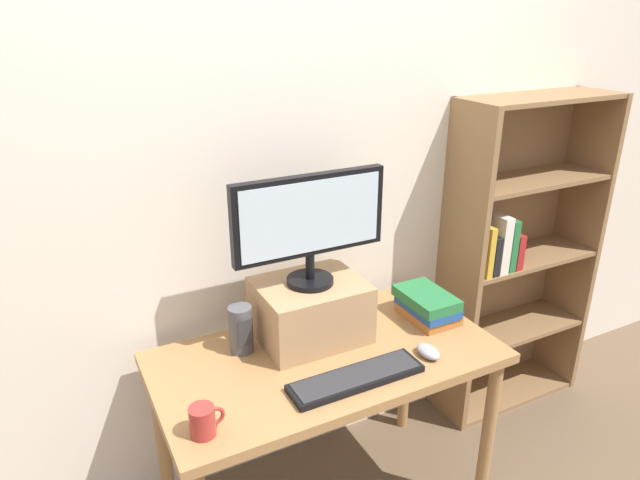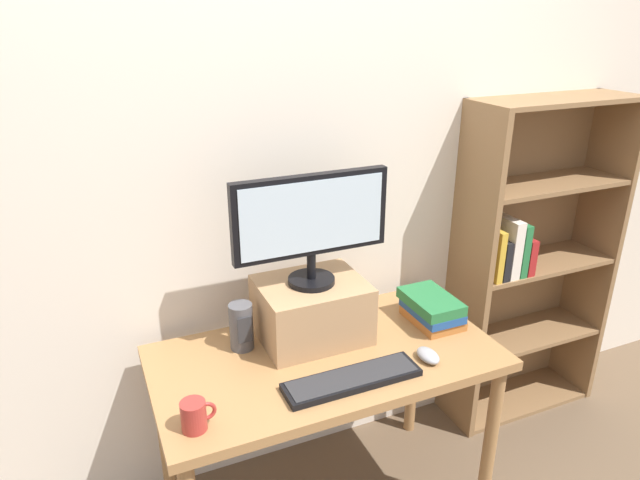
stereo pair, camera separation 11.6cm
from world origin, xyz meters
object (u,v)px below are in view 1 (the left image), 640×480
riser_box (310,310)px  desk_speaker (241,329)px  desk (327,375)px  bookshelf_unit (512,255)px  computer_monitor (310,222)px  keyboard (356,378)px  coffee_mug (203,421)px  book_stack (427,305)px  computer_mouse (428,351)px

riser_box → desk_speaker: bearing=174.2°
riser_box → desk: bearing=-89.7°
desk_speaker → riser_box: bearing=-5.8°
bookshelf_unit → computer_monitor: bearing=-173.3°
desk → desk_speaker: bearing=148.8°
bookshelf_unit → keyboard: bookshelf_unit is taller
coffee_mug → desk_speaker: (0.24, 0.36, 0.04)m
book_stack → desk_speaker: (-0.72, 0.12, 0.03)m
keyboard → desk_speaker: 0.44m
coffee_mug → desk_speaker: bearing=55.5°
keyboard → desk_speaker: (-0.27, 0.34, 0.07)m
riser_box → desk_speaker: (-0.26, 0.03, -0.02)m
desk → coffee_mug: (-0.50, -0.20, 0.14)m
riser_box → book_stack: 0.48m
riser_box → computer_monitor: (-0.00, -0.00, 0.34)m
riser_box → desk_speaker: size_ratio=2.18×
coffee_mug → book_stack: bearing=13.9°
bookshelf_unit → computer_mouse: size_ratio=14.55×
computer_mouse → desk_speaker: size_ratio=0.60×
bookshelf_unit → desk_speaker: bearing=-175.7°
keyboard → book_stack: book_stack is taller
computer_monitor → desk_speaker: size_ratio=3.23×
keyboard → book_stack: 0.51m
computer_mouse → desk_speaker: (-0.57, 0.33, 0.07)m
computer_monitor → keyboard: computer_monitor is taller
computer_mouse → desk_speaker: bearing=149.7°
riser_box → coffee_mug: bearing=-146.7°
desk_speaker → coffee_mug: bearing=-124.5°
computer_mouse → book_stack: 0.27m
keyboard → computer_mouse: size_ratio=4.42×
keyboard → computer_mouse: (0.30, 0.01, 0.01)m
desk_speaker → book_stack: bearing=-9.2°
computer_mouse → coffee_mug: coffee_mug is taller
computer_mouse → riser_box: bearing=135.3°
bookshelf_unit → riser_box: size_ratio=3.99×
bookshelf_unit → riser_box: bearing=-173.4°
riser_box → keyboard: size_ratio=0.82×
book_stack → keyboard: bearing=-153.6°
computer_mouse → book_stack: bearing=54.0°
bookshelf_unit → keyboard: (-1.12, -0.44, -0.04)m
computer_mouse → coffee_mug: 0.81m
desk_speaker → computer_monitor: bearing=-6.1°
computer_mouse → coffee_mug: size_ratio=1.00×
computer_monitor → computer_mouse: bearing=-44.6°
riser_box → keyboard: 0.33m
riser_box → book_stack: (0.46, -0.09, -0.05)m
book_stack → desk: bearing=-175.1°
desk → computer_mouse: size_ratio=11.62×
desk → computer_monitor: 0.56m
desk → bookshelf_unit: size_ratio=0.80×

